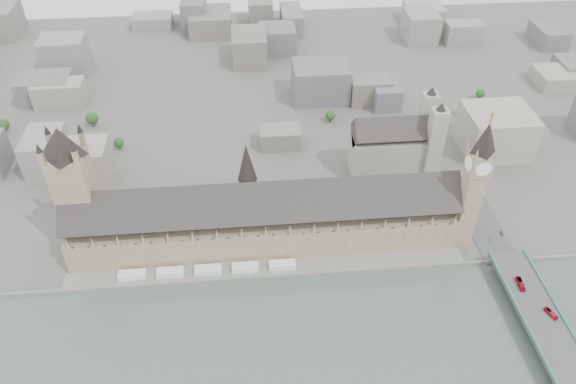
{
  "coord_description": "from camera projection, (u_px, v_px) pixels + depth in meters",
  "views": [
    {
      "loc": [
        -9.96,
        -267.95,
        282.17
      ],
      "look_at": [
        18.39,
        42.07,
        26.98
      ],
      "focal_mm": 35.0,
      "sensor_mm": 36.0,
      "label": 1
    }
  ],
  "objects": [
    {
      "name": "red_bus_south",
      "position": [
        551.0,
        313.0,
        337.57
      ],
      "size": [
        5.43,
        9.86,
        2.69
      ],
      "primitive_type": "imported",
      "rotation": [
        0.0,
        0.0,
        0.35
      ],
      "color": "red",
      "rests_on": "westminster_bridge"
    },
    {
      "name": "red_bus_north",
      "position": [
        520.0,
        284.0,
        355.4
      ],
      "size": [
        3.54,
        11.61,
        3.19
      ],
      "primitive_type": "imported",
      "rotation": [
        0.0,
        0.0,
        -0.08
      ],
      "color": "#B01426",
      "rests_on": "westminster_bridge"
    },
    {
      "name": "palace_of_westminster",
      "position": [
        264.0,
        219.0,
        386.73
      ],
      "size": [
        265.0,
        40.73,
        55.44
      ],
      "color": "gray",
      "rests_on": "ground"
    },
    {
      "name": "westminster_abbey",
      "position": [
        396.0,
        146.0,
        451.03
      ],
      "size": [
        68.0,
        36.0,
        64.0
      ],
      "color": "gray",
      "rests_on": "ground"
    },
    {
      "name": "terrace_tents",
      "position": [
        208.0,
        270.0,
        375.21
      ],
      "size": [
        118.0,
        7.0,
        4.0
      ],
      "color": "white",
      "rests_on": "river_terrace"
    },
    {
      "name": "victoria_tower",
      "position": [
        74.0,
        186.0,
        362.38
      ],
      "size": [
        30.0,
        30.0,
        100.0
      ],
      "color": "gray",
      "rests_on": "ground"
    },
    {
      "name": "park_trees",
      "position": [
        249.0,
        199.0,
        426.7
      ],
      "size": [
        110.0,
        30.0,
        15.0
      ],
      "primitive_type": null,
      "color": "#1B3F16",
      "rests_on": "ground"
    },
    {
      "name": "embankment_wall",
      "position": [
        268.0,
        277.0,
        373.45
      ],
      "size": [
        600.0,
        1.5,
        3.0
      ],
      "primitive_type": "cube",
      "color": "slate",
      "rests_on": "ground"
    },
    {
      "name": "westminster_bridge",
      "position": [
        553.0,
        347.0,
        326.72
      ],
      "size": [
        25.0,
        325.0,
        10.25
      ],
      "primitive_type": "cube",
      "color": "#474749",
      "rests_on": "ground"
    },
    {
      "name": "car_approach",
      "position": [
        502.0,
        234.0,
        392.17
      ],
      "size": [
        2.43,
        4.78,
        1.33
      ],
      "primitive_type": "imported",
      "rotation": [
        0.0,
        0.0,
        -0.13
      ],
      "color": "gray",
      "rests_on": "westminster_bridge"
    },
    {
      "name": "ground",
      "position": [
        267.0,
        262.0,
        385.95
      ],
      "size": [
        900.0,
        900.0,
        0.0
      ],
      "primitive_type": "plane",
      "color": "#595651",
      "rests_on": "ground"
    },
    {
      "name": "river_terrace",
      "position": [
        268.0,
        269.0,
        379.54
      ],
      "size": [
        270.0,
        15.0,
        2.0
      ],
      "primitive_type": "cube",
      "color": "slate",
      "rests_on": "ground"
    },
    {
      "name": "city_skyline_inland",
      "position": [
        251.0,
        72.0,
        562.59
      ],
      "size": [
        720.0,
        360.0,
        38.0
      ],
      "primitive_type": null,
      "color": "gray",
      "rests_on": "ground"
    },
    {
      "name": "central_tower",
      "position": [
        247.0,
        174.0,
        368.55
      ],
      "size": [
        13.0,
        13.0,
        48.0
      ],
      "color": "gray",
      "rests_on": "ground"
    },
    {
      "name": "elizabeth_tower",
      "position": [
        476.0,
        177.0,
        365.0
      ],
      "size": [
        17.0,
        17.0,
        107.5
      ],
      "color": "gray",
      "rests_on": "ground"
    }
  ]
}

